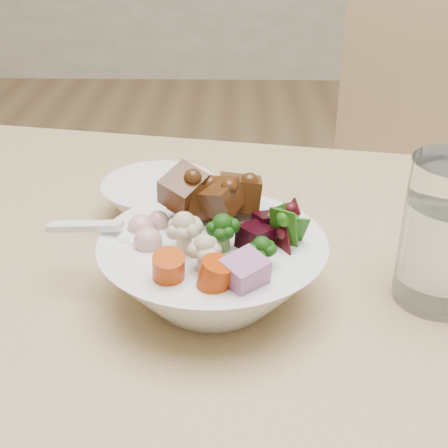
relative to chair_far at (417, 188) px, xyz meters
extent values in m
cylinder|color=tan|center=(-0.74, -0.23, -0.18)|extent=(0.05, 0.05, 0.64)
cube|color=tan|center=(-0.03, -0.07, -0.06)|extent=(0.55, 0.55, 0.04)
cube|color=tan|center=(0.05, 0.10, 0.16)|extent=(0.38, 0.21, 0.45)
cylinder|color=tan|center=(-0.27, -0.14, -0.29)|extent=(0.03, 0.03, 0.42)
cylinder|color=tan|center=(-0.11, 0.17, -0.29)|extent=(0.03, 0.03, 0.42)
sphere|color=black|center=(-0.36, -0.63, 0.25)|extent=(0.03, 0.03, 0.03)
sphere|color=#C5B595|center=(-0.39, -0.64, 0.25)|extent=(0.04, 0.04, 0.04)
cube|color=black|center=(-0.32, -0.61, 0.25)|extent=(0.03, 0.03, 0.02)
cube|color=#9E5F8F|center=(-0.34, -0.68, 0.25)|extent=(0.04, 0.05, 0.03)
cylinder|color=#B94204|center=(-0.40, -0.68, 0.25)|extent=(0.03, 0.03, 0.03)
sphere|color=#D49995|center=(-0.42, -0.63, 0.24)|extent=(0.02, 0.02, 0.02)
ellipsoid|color=white|center=(-0.44, -0.61, 0.24)|extent=(0.04, 0.04, 0.01)
cube|color=white|center=(-0.49, -0.60, 0.24)|extent=(0.07, 0.03, 0.02)
cylinder|color=white|center=(-0.16, -0.61, 0.25)|extent=(0.08, 0.08, 0.14)
cylinder|color=white|center=(-0.16, -0.61, 0.23)|extent=(0.07, 0.07, 0.09)
camera|label=1|loc=(-0.35, -1.09, 0.52)|focal=50.00mm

